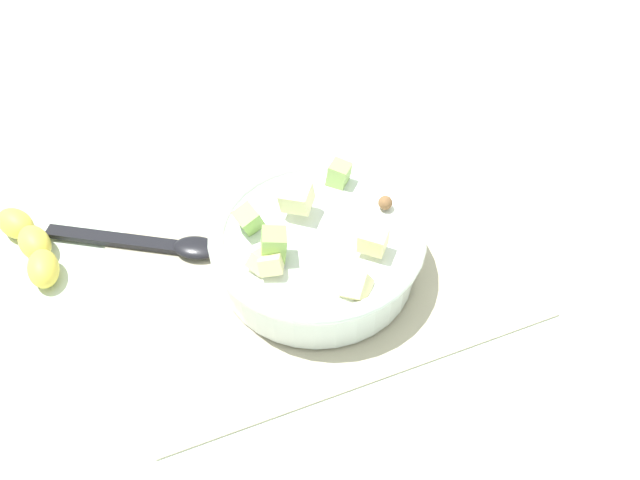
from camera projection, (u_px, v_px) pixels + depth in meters
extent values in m
plane|color=silver|center=(320.00, 276.00, 0.80)|extent=(2.40, 2.40, 0.00)
cube|color=#BCB299|center=(320.00, 275.00, 0.80)|extent=(0.47, 0.31, 0.01)
cylinder|color=white|center=(320.00, 250.00, 0.78)|extent=(0.23, 0.23, 0.06)
torus|color=white|center=(320.00, 233.00, 0.76)|extent=(0.25, 0.25, 0.02)
cube|color=#93C160|center=(249.00, 219.00, 0.75)|extent=(0.04, 0.04, 0.04)
cube|color=#A3CC6B|center=(339.00, 174.00, 0.80)|extent=(0.04, 0.04, 0.03)
cube|color=#93C160|center=(274.00, 245.00, 0.72)|extent=(0.04, 0.03, 0.04)
cube|color=beige|center=(356.00, 287.00, 0.70)|extent=(0.04, 0.04, 0.04)
cube|color=beige|center=(271.00, 264.00, 0.71)|extent=(0.03, 0.03, 0.03)
cube|color=beige|center=(297.00, 197.00, 0.76)|extent=(0.05, 0.05, 0.03)
sphere|color=brown|center=(385.00, 203.00, 0.78)|extent=(0.02, 0.03, 0.02)
cube|color=beige|center=(261.00, 261.00, 0.72)|extent=(0.04, 0.03, 0.03)
cube|color=beige|center=(373.00, 240.00, 0.72)|extent=(0.04, 0.04, 0.02)
ellipsoid|color=black|center=(196.00, 248.00, 0.82)|extent=(0.07, 0.06, 0.01)
cube|color=black|center=(114.00, 239.00, 0.83)|extent=(0.16, 0.11, 0.01)
ellipsoid|color=yellow|center=(43.00, 269.00, 0.79)|extent=(0.04, 0.06, 0.04)
ellipsoid|color=yellow|center=(35.00, 243.00, 0.81)|extent=(0.05, 0.06, 0.04)
ellipsoid|color=yellow|center=(16.00, 224.00, 0.84)|extent=(0.06, 0.07, 0.04)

